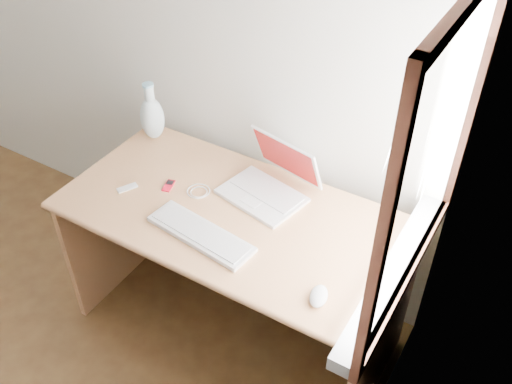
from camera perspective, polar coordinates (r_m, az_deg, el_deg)
The scene contains 10 objects.
back_wall at distance 2.96m, azimuth -14.44°, elevation 17.69°, with size 3.50×0.04×2.60m, color silver.
window at distance 1.85m, azimuth 16.81°, elevation 2.23°, with size 0.11×0.99×1.10m.
desk at distance 2.59m, azimuth -1.14°, elevation -4.59°, with size 1.46×0.73×0.77m.
laptop at distance 2.45m, azimuth 1.12°, elevation 1.04°, with size 0.39×0.35×0.23m.
external_keyboard at distance 2.28m, azimuth -5.55°, elevation -4.17°, with size 0.48×0.20×0.02m.
mouse at distance 2.05m, azimuth 6.29°, elevation -10.31°, with size 0.06×0.11×0.04m, color white.
ipod at distance 2.53m, azimuth -8.73°, elevation 0.63°, with size 0.06×0.09×0.01m.
cable_coil at distance 2.49m, azimuth -5.77°, elevation 0.09°, with size 0.10×0.10×0.01m, color white.
remote at distance 2.56m, azimuth -12.76°, elevation 0.42°, with size 0.03×0.09×0.01m, color white.
vase at distance 2.79m, azimuth -10.35°, elevation 7.44°, with size 0.11×0.11×0.29m.
Camera 1 is at (1.98, -0.18, 2.35)m, focal length 40.00 mm.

